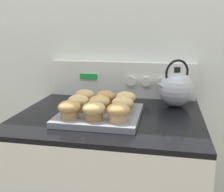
# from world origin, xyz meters

# --- Properties ---
(wall_back) EXTENTS (8.00, 0.05, 2.40)m
(wall_back) POSITION_xyz_m (0.00, 0.67, 1.20)
(wall_back) COLOR silver
(wall_back) RESTS_ON ground_plane
(control_panel) EXTENTS (0.71, 0.07, 0.17)m
(control_panel) POSITION_xyz_m (0.00, 0.61, 1.00)
(control_panel) COLOR silver
(control_panel) RESTS_ON stove_range
(muffin_pan) EXTENTS (0.30, 0.30, 0.02)m
(muffin_pan) POSITION_xyz_m (-0.03, 0.27, 0.92)
(muffin_pan) COLOR slate
(muffin_pan) RESTS_ON stove_range
(muffin_r0_c0) EXTENTS (0.08, 0.08, 0.06)m
(muffin_r0_c0) POSITION_xyz_m (-0.11, 0.18, 0.97)
(muffin_r0_c0) COLOR #A37A4C
(muffin_r0_c0) RESTS_ON muffin_pan
(muffin_r0_c1) EXTENTS (0.08, 0.08, 0.06)m
(muffin_r0_c1) POSITION_xyz_m (-0.03, 0.18, 0.97)
(muffin_r0_c1) COLOR olive
(muffin_r0_c1) RESTS_ON muffin_pan
(muffin_r0_c2) EXTENTS (0.08, 0.08, 0.06)m
(muffin_r0_c2) POSITION_xyz_m (0.06, 0.18, 0.97)
(muffin_r0_c2) COLOR tan
(muffin_r0_c2) RESTS_ON muffin_pan
(muffin_r1_c0) EXTENTS (0.08, 0.08, 0.06)m
(muffin_r1_c0) POSITION_xyz_m (-0.11, 0.26, 0.97)
(muffin_r1_c0) COLOR #A37A4C
(muffin_r1_c0) RESTS_ON muffin_pan
(muffin_r1_c1) EXTENTS (0.08, 0.08, 0.06)m
(muffin_r1_c1) POSITION_xyz_m (-0.03, 0.27, 0.97)
(muffin_r1_c1) COLOR tan
(muffin_r1_c1) RESTS_ON muffin_pan
(muffin_r1_c2) EXTENTS (0.08, 0.08, 0.06)m
(muffin_r1_c2) POSITION_xyz_m (0.06, 0.27, 0.97)
(muffin_r1_c2) COLOR tan
(muffin_r1_c2) RESTS_ON muffin_pan
(muffin_r2_c0) EXTENTS (0.08, 0.08, 0.06)m
(muffin_r2_c0) POSITION_xyz_m (-0.11, 0.35, 0.97)
(muffin_r2_c0) COLOR tan
(muffin_r2_c0) RESTS_ON muffin_pan
(muffin_r2_c1) EXTENTS (0.08, 0.08, 0.06)m
(muffin_r2_c1) POSITION_xyz_m (-0.02, 0.35, 0.97)
(muffin_r2_c1) COLOR olive
(muffin_r2_c1) RESTS_ON muffin_pan
(muffin_r2_c2) EXTENTS (0.08, 0.08, 0.06)m
(muffin_r2_c2) POSITION_xyz_m (0.06, 0.35, 0.97)
(muffin_r2_c2) COLOR #A37A4C
(muffin_r2_c2) RESTS_ON muffin_pan
(tea_kettle) EXTENTS (0.18, 0.15, 0.20)m
(tea_kettle) POSITION_xyz_m (0.26, 0.48, 0.99)
(tea_kettle) COLOR #ADAFB5
(tea_kettle) RESTS_ON stove_range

